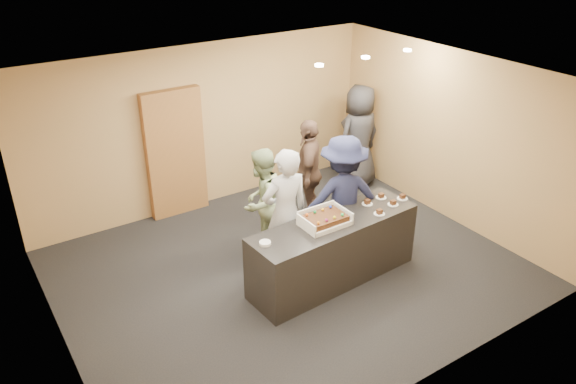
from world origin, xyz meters
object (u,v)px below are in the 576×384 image
at_px(person_brown_extra, 309,172).
at_px(sheet_cake, 325,218).
at_px(storage_cabinet, 175,154).
at_px(serving_counter, 333,250).
at_px(person_sage_man, 262,202).
at_px(person_dark_suit, 359,137).
at_px(person_server_grey, 285,214).
at_px(cake_box, 324,221).
at_px(plate_stack, 265,243).
at_px(person_navy_man, 343,198).

bearing_deg(person_brown_extra, sheet_cake, 11.19).
bearing_deg(storage_cabinet, sheet_cake, -74.66).
distance_m(serving_counter, person_sage_man, 1.28).
bearing_deg(person_dark_suit, sheet_cake, 38.57).
bearing_deg(person_server_grey, person_sage_man, -88.03).
bearing_deg(person_brown_extra, cake_box, 10.84).
height_order(serving_counter, storage_cabinet, storage_cabinet).
xyz_separation_m(storage_cabinet, person_sage_man, (0.54, -1.75, -0.25)).
xyz_separation_m(plate_stack, person_sage_man, (0.63, 1.14, -0.12)).
xyz_separation_m(person_server_grey, person_navy_man, (0.93, -0.04, -0.01)).
distance_m(cake_box, sheet_cake, 0.06).
bearing_deg(sheet_cake, cake_box, 89.18).
distance_m(storage_cabinet, person_server_grey, 2.47).
relative_size(storage_cabinet, plate_stack, 14.55).
distance_m(cake_box, person_dark_suit, 3.11).
bearing_deg(person_navy_man, person_server_grey, 17.33).
distance_m(plate_stack, person_navy_man, 1.59).
bearing_deg(person_sage_man, person_brown_extra, 169.32).
height_order(person_sage_man, person_dark_suit, person_dark_suit).
height_order(serving_counter, cake_box, cake_box).
height_order(cake_box, person_server_grey, person_server_grey).
distance_m(person_server_grey, person_navy_man, 0.93).
xyz_separation_m(serving_counter, person_sage_man, (-0.41, 1.16, 0.34)).
xyz_separation_m(serving_counter, person_brown_extra, (0.65, 1.51, 0.41)).
height_order(cake_box, person_navy_man, person_navy_man).
height_order(cake_box, person_brown_extra, person_brown_extra).
xyz_separation_m(sheet_cake, person_brown_extra, (0.81, 1.51, -0.14)).
height_order(sheet_cake, person_brown_extra, person_brown_extra).
bearing_deg(person_sage_man, person_server_grey, 58.68).
relative_size(serving_counter, person_sage_man, 1.51).
bearing_deg(sheet_cake, storage_cabinet, 105.34).
distance_m(serving_counter, person_server_grey, 0.81).
distance_m(person_server_grey, person_dark_suit, 3.06).
bearing_deg(storage_cabinet, person_server_grey, -78.00).
height_order(person_navy_man, person_brown_extra, person_navy_man).
xyz_separation_m(person_server_grey, person_dark_suit, (2.60, 1.61, 0.01)).
height_order(cake_box, person_dark_suit, person_dark_suit).
height_order(person_server_grey, person_dark_suit, person_dark_suit).
bearing_deg(serving_counter, plate_stack, 175.69).
bearing_deg(person_server_grey, plate_stack, 43.08).
bearing_deg(person_navy_man, serving_counter, 62.84).
xyz_separation_m(cake_box, person_sage_man, (-0.25, 1.14, -0.15)).
distance_m(storage_cabinet, sheet_cake, 3.01).
relative_size(cake_box, person_navy_man, 0.34).
bearing_deg(person_navy_man, person_sage_man, -18.17).
relative_size(sheet_cake, person_navy_man, 0.28).
height_order(person_server_grey, person_navy_man, person_server_grey).
relative_size(person_server_grey, person_sage_man, 1.16).
distance_m(plate_stack, person_brown_extra, 2.26).
bearing_deg(person_dark_suit, serving_counter, 40.61).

